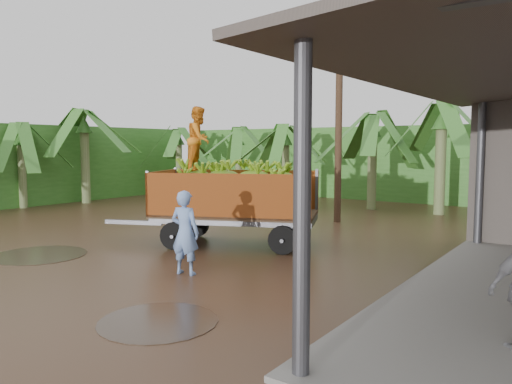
# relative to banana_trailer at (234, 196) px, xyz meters

# --- Properties ---
(ground) EXTENTS (100.00, 100.00, 0.00)m
(ground) POSITION_rel_banana_trailer_xyz_m (0.08, -2.05, -1.32)
(ground) COLOR black
(ground) RESTS_ON ground
(hedge_north) EXTENTS (22.00, 3.00, 3.60)m
(hedge_north) POSITION_rel_banana_trailer_xyz_m (-1.92, 13.95, 0.48)
(hedge_north) COLOR #2D661E
(hedge_north) RESTS_ON ground
(hedge_west) EXTENTS (3.00, 18.00, 3.60)m
(hedge_west) POSITION_rel_banana_trailer_xyz_m (-13.92, 1.95, 0.48)
(hedge_west) COLOR #2D661E
(hedge_west) RESTS_ON ground
(banana_trailer) EXTENTS (5.88, 3.58, 3.71)m
(banana_trailer) POSITION_rel_banana_trailer_xyz_m (0.00, 0.00, 0.00)
(banana_trailer) COLOR #AF5019
(banana_trailer) RESTS_ON ground
(man_blue) EXTENTS (0.70, 0.53, 1.75)m
(man_blue) POSITION_rel_banana_trailer_xyz_m (1.06, -3.04, -0.44)
(man_blue) COLOR #6F8FCB
(man_blue) RESTS_ON ground
(utility_pole) EXTENTS (1.20, 0.24, 7.21)m
(utility_pole) POSITION_rel_banana_trailer_xyz_m (0.47, 5.29, 2.34)
(utility_pole) COLOR #47301E
(utility_pole) RESTS_ON ground
(banana_plants) EXTENTS (24.63, 20.84, 4.48)m
(banana_plants) POSITION_rel_banana_trailer_xyz_m (-4.54, 5.71, 0.60)
(banana_plants) COLOR #2D661E
(banana_plants) RESTS_ON ground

